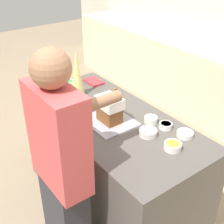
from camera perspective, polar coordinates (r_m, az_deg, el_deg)
The scene contains 13 objects.
ground_plane at distance 2.97m, azimuth -0.28°, elevation -15.89°, with size 12.00×12.00×0.00m, color gray.
kitchen_island at distance 2.67m, azimuth -0.31°, elevation -9.23°, with size 1.64×0.78×0.89m.
baking_tray at distance 2.35m, azimuth -0.45°, elevation -1.71°, with size 0.36×0.33×0.01m.
gingerbread_house at distance 2.30m, azimuth -0.45°, elevation 0.62°, with size 0.19×0.14×0.29m.
decorative_tree at distance 2.67m, azimuth -6.47°, elevation 6.97°, with size 0.12×0.12×0.40m.
candy_bowl_behind_tray at distance 2.21m, azimuth 6.62°, elevation -3.70°, with size 0.13×0.13×0.04m.
candy_bowl_near_tray_left at distance 2.24m, azimuth 13.21°, elevation -3.90°, with size 0.12×0.12×0.04m.
candy_bowl_far_right at distance 2.10m, azimuth 11.06°, elevation -6.11°, with size 0.12×0.12×0.05m.
candy_bowl_far_left at distance 2.30m, azimuth 9.80°, elevation -2.44°, with size 0.09×0.09×0.04m.
candy_bowl_front_corner at distance 2.35m, azimuth 7.12°, elevation -1.36°, with size 0.10×0.10×0.05m.
candy_bowl_beside_tree at distance 2.92m, azimuth -8.18°, elevation 5.22°, with size 0.12×0.12×0.05m.
cookbook at distance 2.98m, azimuth -3.40°, elevation 5.58°, with size 0.20×0.12×0.02m.
person at distance 1.97m, azimuth -9.04°, elevation -11.08°, with size 0.43×0.54×1.66m.
Camera 1 is at (1.66, -1.22, 2.14)m, focal length 50.00 mm.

